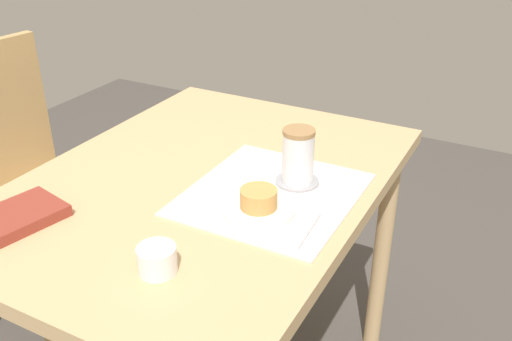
{
  "coord_description": "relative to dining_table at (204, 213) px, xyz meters",
  "views": [
    {
      "loc": [
        -0.96,
        -0.65,
        1.38
      ],
      "look_at": [
        0.01,
        -0.13,
        0.8
      ],
      "focal_mm": 40.0,
      "sensor_mm": 36.0,
      "label": 1
    }
  ],
  "objects": [
    {
      "name": "sugar_bowl",
      "position": [
        -0.33,
        -0.12,
        0.12
      ],
      "size": [
        0.07,
        0.07,
        0.05
      ],
      "primitive_type": "cylinder",
      "color": "white",
      "rests_on": "dining_table"
    },
    {
      "name": "coffee_coaster",
      "position": [
        0.08,
        -0.2,
        0.1
      ],
      "size": [
        0.1,
        0.1,
        0.0
      ],
      "primitive_type": "cylinder",
      "color": "#99999E",
      "rests_on": "placemat"
    },
    {
      "name": "small_book",
      "position": [
        -0.33,
        0.23,
        0.11
      ],
      "size": [
        0.2,
        0.16,
        0.02
      ],
      "primitive_type": "cube",
      "rotation": [
        0.0,
        0.0,
        -0.22
      ],
      "color": "maroon",
      "rests_on": "dining_table"
    },
    {
      "name": "wooden_chair",
      "position": [
        0.08,
        0.73,
        -0.15
      ],
      "size": [
        0.46,
        0.46,
        0.94
      ],
      "rotation": [
        0.0,
        0.0,
        3.03
      ],
      "color": "tan",
      "rests_on": "ground_plane"
    },
    {
      "name": "coffee_mug",
      "position": [
        0.08,
        -0.2,
        0.17
      ],
      "size": [
        0.1,
        0.07,
        0.12
      ],
      "color": "white",
      "rests_on": "coffee_coaster"
    },
    {
      "name": "pastry",
      "position": [
        -0.07,
        -0.19,
        0.13
      ],
      "size": [
        0.08,
        0.08,
        0.04
      ],
      "primitive_type": "cylinder",
      "color": "tan",
      "rests_on": "pastry_plate"
    },
    {
      "name": "dining_table",
      "position": [
        0.0,
        0.0,
        0.0
      ],
      "size": [
        1.03,
        0.76,
        0.75
      ],
      "color": "tan",
      "rests_on": "ground_plane"
    },
    {
      "name": "pastry_plate",
      "position": [
        -0.07,
        -0.19,
        0.1
      ],
      "size": [
        0.15,
        0.15,
        0.01
      ],
      "primitive_type": "cylinder",
      "color": "silver",
      "rests_on": "placemat"
    },
    {
      "name": "placemat",
      "position": [
        0.01,
        -0.17,
        0.1
      ],
      "size": [
        0.38,
        0.35,
        0.0
      ],
      "primitive_type": "cube",
      "color": "silver",
      "rests_on": "dining_table"
    },
    {
      "name": "teaspoon",
      "position": [
        -0.09,
        -0.3,
        0.1
      ],
      "size": [
        0.13,
        0.02,
        0.01
      ],
      "primitive_type": "cylinder",
      "rotation": [
        0.0,
        1.57,
        0.07
      ],
      "color": "silver",
      "rests_on": "placemat"
    }
  ]
}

